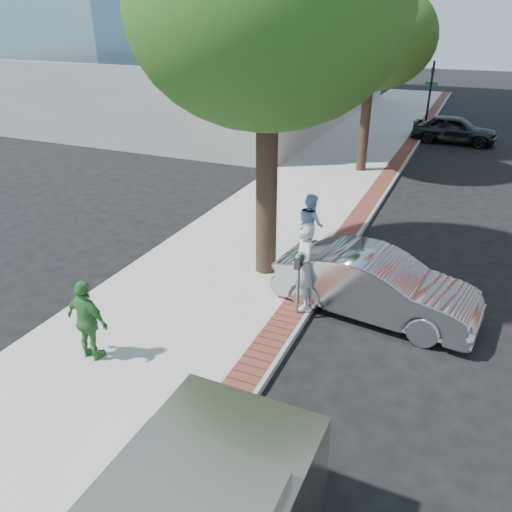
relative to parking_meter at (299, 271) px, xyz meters
The scene contains 14 objects.
ground 1.50m from the parking_meter, 163.50° to the right, with size 120.00×120.00×0.00m, color black.
sidewalk 8.18m from the parking_meter, 106.86° to the left, with size 5.00×60.00×0.15m, color #9E9991.
brick_strip 7.82m from the parking_meter, 91.10° to the left, with size 0.60×60.00×0.01m, color brown.
curb 7.83m from the parking_meter, 88.51° to the left, with size 0.10×60.00×0.15m, color gray.
office_base 25.80m from the parking_meter, 122.49° to the left, with size 18.20×22.20×4.00m, color gray.
signal_near 21.77m from the parking_meter, 89.86° to the left, with size 0.70×0.15×3.80m.
tree_near 5.43m from the parking_meter, 131.30° to the left, with size 6.00×6.00×8.51m.
tree_far 12.51m from the parking_meter, 96.55° to the left, with size 4.80×4.80×7.14m.
parking_meter is the anchor object (origin of this frame).
person_gray 0.34m from the parking_meter, 90.83° to the left, with size 0.73×0.48×2.01m, color #B3B4B9.
person_officer 3.29m from the parking_meter, 103.71° to the left, with size 0.81×0.63×1.66m, color #91B4E1.
person_green 4.34m from the parking_meter, 134.95° to the right, with size 0.97×0.40×1.65m, color #3C803A.
sedan_silver 1.81m from the parking_meter, 31.85° to the left, with size 1.55×4.46×1.47m, color #AAACB1.
bg_car 19.24m from the parking_meter, 84.68° to the left, with size 1.69×4.20×1.43m, color black.
Camera 1 is at (3.83, -8.69, 6.13)m, focal length 35.00 mm.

